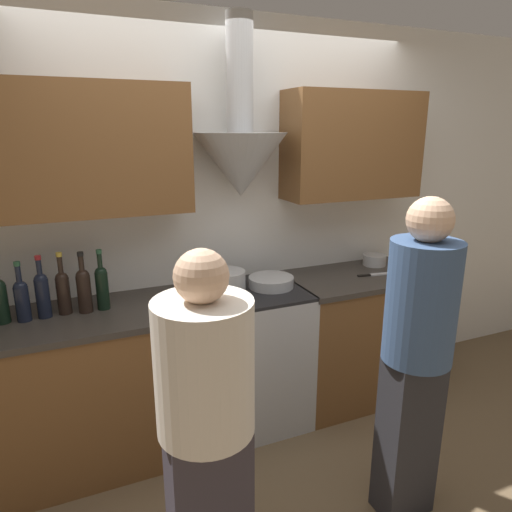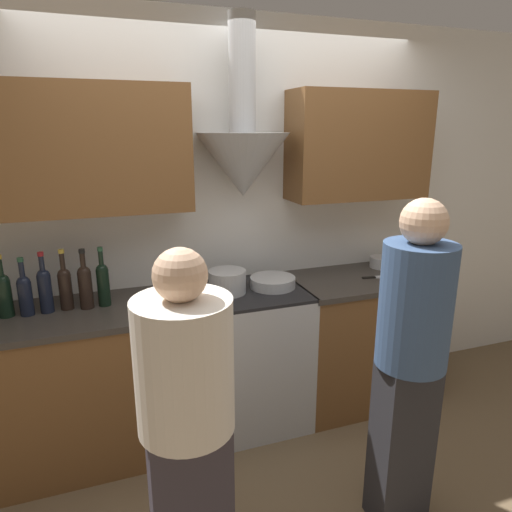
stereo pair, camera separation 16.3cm
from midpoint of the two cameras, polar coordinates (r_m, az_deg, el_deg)
ground_plane at (r=3.07m, az=0.24°, el=-22.90°), size 12.00×12.00×0.00m
wall_back at (r=2.98m, az=-5.45°, el=6.92°), size 8.40×0.57×2.60m
counter_left at (r=2.92m, az=-21.50°, el=-15.23°), size 1.34×0.62×0.93m
counter_right at (r=3.42m, az=10.79°, el=-9.70°), size 0.98×0.62×0.93m
stove_range at (r=3.07m, az=-2.31°, el=-12.38°), size 0.67×0.60×0.93m
wine_bottle_3 at (r=2.73m, az=-28.78°, el=-4.64°), size 0.07×0.07×0.33m
wine_bottle_4 at (r=2.73m, az=-26.72°, el=-4.12°), size 0.07×0.07×0.35m
wine_bottle_5 at (r=2.73m, az=-24.57°, el=-3.89°), size 0.07×0.07×0.35m
wine_bottle_6 at (r=2.71m, az=-22.35°, el=-3.74°), size 0.08×0.08×0.35m
wine_bottle_7 at (r=2.72m, az=-20.34°, el=-3.46°), size 0.07×0.07×0.35m
stock_pot at (r=2.82m, az=-5.34°, el=-3.30°), size 0.23×0.23×0.14m
mixing_bowl at (r=2.93m, az=0.31°, el=-3.25°), size 0.29×0.29×0.07m
orange_fruit at (r=3.40m, az=16.48°, el=-1.11°), size 0.08×0.08×0.08m
saucepan at (r=3.49m, az=13.31°, el=-0.49°), size 0.17×0.17×0.08m
chefs_knife at (r=3.26m, az=13.20°, el=-2.29°), size 0.25×0.06×0.01m
person_foreground_left at (r=1.81m, az=-8.94°, el=-20.87°), size 0.36×0.36×1.53m
person_foreground_right at (r=2.29m, az=17.49°, el=-11.18°), size 0.32×0.32×1.63m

